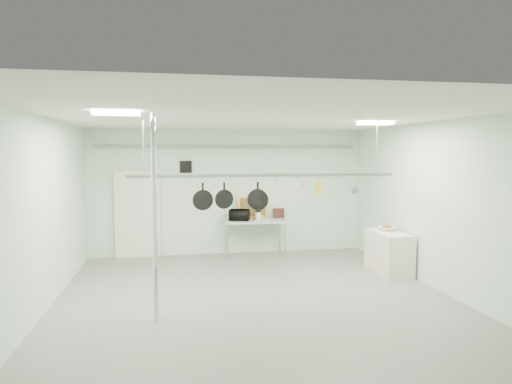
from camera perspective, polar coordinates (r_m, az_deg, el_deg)
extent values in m
plane|color=gray|center=(8.18, 0.18, -13.59)|extent=(8.00, 8.00, 0.00)
cube|color=silver|center=(7.78, 0.19, 9.30)|extent=(7.00, 8.00, 0.02)
cube|color=silver|center=(11.74, -3.36, 0.03)|extent=(7.00, 0.02, 3.20)
cube|color=silver|center=(9.12, 22.30, -1.73)|extent=(0.02, 8.00, 3.20)
cube|color=silver|center=(11.70, -14.58, -2.85)|extent=(1.10, 0.10, 2.20)
cube|color=black|center=(11.61, -8.77, 3.14)|extent=(0.30, 0.04, 0.30)
cylinder|color=gray|center=(11.61, -3.33, 5.65)|extent=(6.60, 0.07, 0.07)
cylinder|color=silver|center=(7.10, -12.54, -3.26)|extent=(0.08, 0.08, 3.20)
cube|color=#9CB7A8|center=(11.53, -0.14, -3.66)|extent=(1.60, 0.70, 0.05)
cylinder|color=#B7B7BC|center=(11.23, -3.52, -6.22)|extent=(0.04, 0.04, 0.86)
cylinder|color=#B7B7BC|center=(11.78, -3.85, -5.71)|extent=(0.04, 0.04, 0.86)
cylinder|color=#B7B7BC|center=(11.49, 3.67, -5.98)|extent=(0.04, 0.04, 0.86)
cylinder|color=#B7B7BC|center=(12.02, 3.02, -5.49)|extent=(0.04, 0.04, 0.86)
cube|color=silver|center=(10.34, 16.28, -7.27)|extent=(0.60, 1.20, 0.90)
cube|color=#B7B7BC|center=(8.10, 1.19, 2.11)|extent=(4.80, 0.06, 0.06)
cylinder|color=#B7B7BC|center=(7.94, -13.89, 5.52)|extent=(0.02, 0.02, 0.94)
cylinder|color=#B7B7BC|center=(8.75, 14.86, 5.43)|extent=(0.02, 0.02, 0.94)
cube|color=white|center=(6.90, -17.06, 9.40)|extent=(0.65, 0.30, 0.05)
cube|color=white|center=(9.09, 14.69, 8.31)|extent=(0.65, 0.30, 0.05)
imported|color=black|center=(11.48, -2.08, -2.89)|extent=(0.57, 0.47, 0.27)
cylinder|color=silver|center=(11.53, 0.26, -3.02)|extent=(0.15, 0.15, 0.20)
cube|color=gold|center=(11.78, -0.42, -1.93)|extent=(0.78, 0.15, 0.58)
cube|color=#381913|center=(11.94, 2.85, -2.64)|extent=(0.30, 0.09, 0.25)
imported|color=silver|center=(10.41, 16.06, -4.41)|extent=(0.38, 0.38, 0.09)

